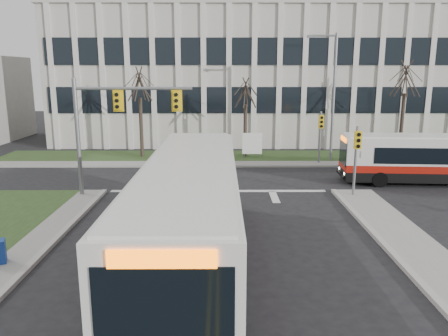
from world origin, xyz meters
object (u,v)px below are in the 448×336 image
streetlight (331,91)px  bus_cross (434,160)px  directory_sign (252,144)px  bus_main (191,217)px

streetlight → bus_cross: size_ratio=0.86×
directory_sign → bus_cross: 12.78m
bus_main → bus_cross: bearing=39.9°
streetlight → directory_sign: (-5.53, 1.30, -4.02)m
streetlight → bus_main: bearing=-116.5°
streetlight → directory_sign: bearing=166.8°
streetlight → bus_cross: bearing=-53.1°
directory_sign → bus_cross: bus_cross is taller
streetlight → bus_main: streetlight is taller
streetlight → bus_main: 20.10m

